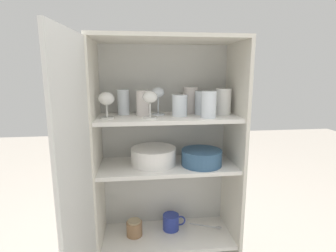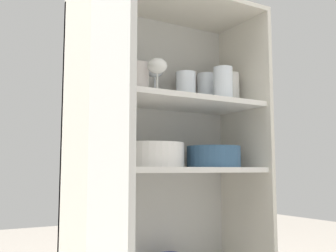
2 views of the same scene
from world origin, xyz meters
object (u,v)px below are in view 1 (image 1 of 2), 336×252
Objects in this scene: plate_stack_white at (154,156)px; storage_jar at (134,228)px; coffee_mug_primary at (171,222)px; mixing_bowl_large at (202,157)px.

plate_stack_white is 2.65× the size of storage_jar.
storage_jar is at bearing -171.37° from coffee_mug_primary.
storage_jar is (-0.21, -0.03, -0.00)m from coffee_mug_primary.
mixing_bowl_large is 0.56m from storage_jar.
storage_jar is at bearing 171.90° from mixing_bowl_large.
coffee_mug_primary reaches higher than storage_jar.
plate_stack_white reaches higher than storage_jar.
plate_stack_white reaches higher than mixing_bowl_large.
mixing_bowl_large is (0.25, -0.04, -0.00)m from plate_stack_white.
plate_stack_white is 0.44m from storage_jar.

